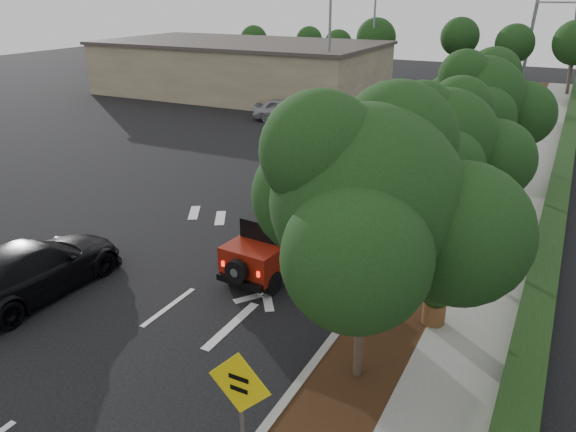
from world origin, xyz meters
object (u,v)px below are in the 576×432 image
Objects in this scene: black_suv_oncoming at (33,268)px; speed_hump_sign at (240,398)px; silver_suv_ahead at (340,203)px; red_jeep at (276,242)px.

speed_hump_sign is at bearing 161.95° from black_suv_oncoming.
silver_suv_ahead is at bearing 105.31° from speed_hump_sign.
speed_hump_sign reaches higher than silver_suv_ahead.
black_suv_oncoming is (-5.38, -4.32, -0.15)m from red_jeep.
red_jeep is 7.97m from speed_hump_sign.
silver_suv_ahead is at bearing -121.65° from black_suv_oncoming.
red_jeep is 6.90m from black_suv_oncoming.
red_jeep is at bearing -140.49° from black_suv_oncoming.
speed_hump_sign is (8.60, -2.92, 0.96)m from black_suv_oncoming.
speed_hump_sign reaches higher than red_jeep.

